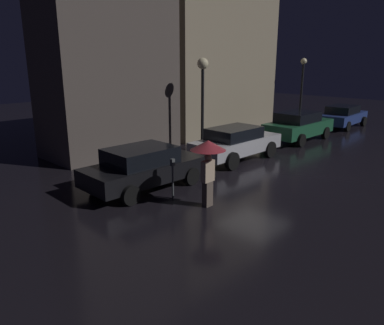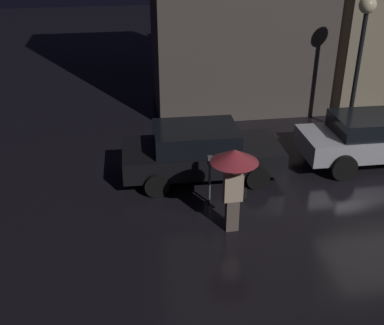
# 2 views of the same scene
# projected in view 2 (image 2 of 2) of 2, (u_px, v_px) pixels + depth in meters

# --- Properties ---
(ground_plane) EXTENTS (60.00, 60.00, 0.00)m
(ground_plane) POSITION_uv_depth(u_px,v_px,m) (383.00, 186.00, 12.67)
(ground_plane) COLOR black
(parked_car_black) EXTENTS (4.27, 2.03, 1.42)m
(parked_car_black) POSITION_uv_depth(u_px,v_px,m) (200.00, 151.00, 12.85)
(parked_car_black) COLOR black
(parked_car_black) RESTS_ON ground
(parked_car_silver) EXTENTS (4.40, 1.90, 1.44)m
(parked_car_silver) POSITION_uv_depth(u_px,v_px,m) (377.00, 138.00, 13.56)
(parked_car_silver) COLOR #B7B7BF
(parked_car_silver) RESTS_ON ground
(pedestrian_with_umbrella) EXTENTS (1.04, 1.04, 2.00)m
(pedestrian_with_umbrella) POSITION_uv_depth(u_px,v_px,m) (234.00, 167.00, 10.19)
(pedestrian_with_umbrella) COLOR #66564C
(pedestrian_with_umbrella) RESTS_ON ground
(parking_meter) EXTENTS (0.12, 0.10, 1.29)m
(parking_meter) POSITION_uv_depth(u_px,v_px,m) (210.00, 174.00, 11.57)
(parking_meter) COLOR #4C5154
(parking_meter) RESTS_ON ground
(street_lamp_near) EXTENTS (0.51, 0.51, 4.28)m
(street_lamp_near) POSITION_uv_depth(u_px,v_px,m) (363.00, 31.00, 14.39)
(street_lamp_near) COLOR black
(street_lamp_near) RESTS_ON ground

